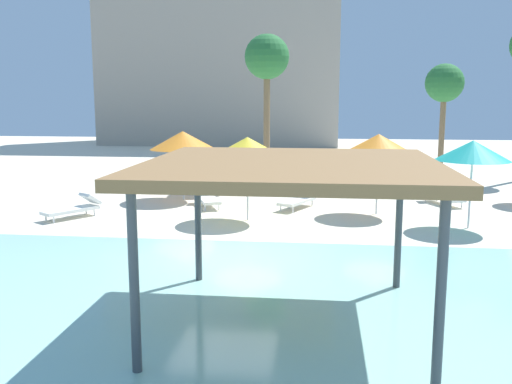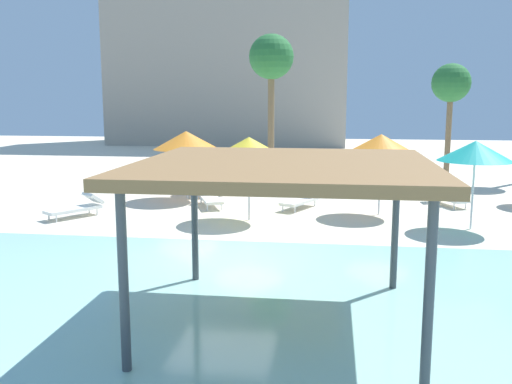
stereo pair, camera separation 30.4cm
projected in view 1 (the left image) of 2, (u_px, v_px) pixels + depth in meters
name	position (u px, v px, depth m)	size (l,w,h in m)	color
ground_plane	(224.00, 258.00, 13.78)	(80.00, 80.00, 0.00)	beige
lagoon_water	(166.00, 353.00, 8.63)	(44.00, 13.50, 0.04)	#99D1C6
shade_pavilion	(292.00, 171.00, 9.35)	(4.80, 4.80, 2.82)	#42474C
beach_umbrella_yellow_0	(247.00, 147.00, 17.62)	(2.27, 2.27, 2.63)	silver
beach_umbrella_teal_2	(473.00, 151.00, 16.54)	(2.15, 2.15, 2.61)	silver
beach_umbrella_orange_3	(379.00, 143.00, 18.53)	(2.16, 2.16, 2.67)	silver
beach_umbrella_orange_4	(183.00, 140.00, 21.23)	(2.47, 2.47, 2.59)	silver
lounge_chair_1	(207.00, 197.00, 20.29)	(1.27, 1.98, 0.74)	white
lounge_chair_3	(75.00, 207.00, 18.32)	(1.57, 1.90, 0.74)	white
lounge_chair_5	(299.00, 199.00, 19.92)	(1.36, 1.97, 0.74)	white
lounge_chair_6	(441.00, 195.00, 20.68)	(1.34, 1.97, 0.74)	white
palm_tree_2	(444.00, 85.00, 28.13)	(1.90, 1.90, 5.49)	brown
palm_tree_3	(267.00, 61.00, 23.99)	(1.90, 1.90, 6.48)	brown
hotel_block_0	(222.00, 46.00, 46.66)	(19.05, 8.02, 15.97)	#9E9384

